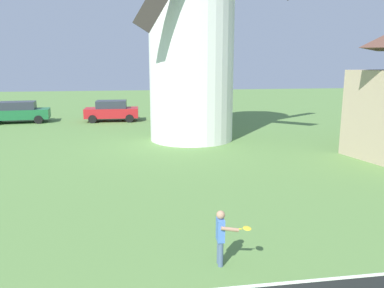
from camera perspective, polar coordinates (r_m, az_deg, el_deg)
The scene contains 5 objects.
windmill at distance 21.90m, azimuth -0.08°, elevation 19.50°, with size 9.64×5.41×15.32m.
player_far at distance 8.44m, azimuth 4.41°, elevation -13.27°, with size 0.72×0.52×1.24m.
parked_car_green at distance 30.95m, azimuth -24.46°, elevation 4.38°, with size 4.48×2.20×1.56m.
parked_car_red at distance 29.61m, azimuth -11.86°, elevation 4.90°, with size 3.99×1.97×1.56m.
parked_car_silver at distance 30.52m, azimuth 0.75°, elevation 5.35°, with size 4.26×2.05×1.56m.
Camera 1 is at (-1.07, -3.31, 4.29)m, focal length 35.85 mm.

